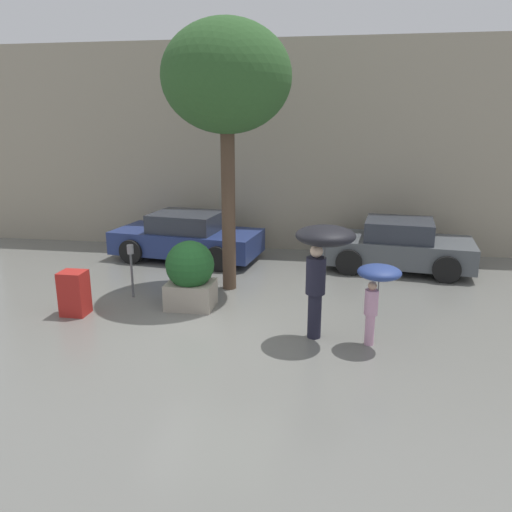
# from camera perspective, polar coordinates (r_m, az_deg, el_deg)

# --- Properties ---
(ground_plane) EXTENTS (40.00, 40.00, 0.00)m
(ground_plane) POSITION_cam_1_polar(r_m,az_deg,el_deg) (9.40, -5.05, -8.59)
(ground_plane) COLOR slate
(building_facade) EXTENTS (18.00, 0.30, 6.00)m
(building_facade) POSITION_cam_1_polar(r_m,az_deg,el_deg) (15.00, 0.83, 12.23)
(building_facade) COLOR #9E937F
(building_facade) RESTS_ON ground
(planter_box) EXTENTS (1.00, 1.00, 1.42)m
(planter_box) POSITION_cam_1_polar(r_m,az_deg,el_deg) (10.38, -7.53, -2.00)
(planter_box) COLOR #9E9384
(planter_box) RESTS_ON ground
(person_adult) EXTENTS (1.03, 1.03, 2.07)m
(person_adult) POSITION_cam_1_polar(r_m,az_deg,el_deg) (8.62, 7.61, 0.56)
(person_adult) COLOR #1E1E2D
(person_adult) RESTS_ON ground
(person_child) EXTENTS (0.74, 0.74, 1.45)m
(person_child) POSITION_cam_1_polar(r_m,az_deg,el_deg) (8.64, 13.68, -2.92)
(person_child) COLOR #D199B7
(person_child) RESTS_ON ground
(parked_car_near) EXTENTS (4.26, 2.45, 1.31)m
(parked_car_near) POSITION_cam_1_polar(r_m,az_deg,el_deg) (14.16, -7.88, 2.13)
(parked_car_near) COLOR navy
(parked_car_near) RESTS_ON ground
(parked_car_far) EXTENTS (3.94, 2.38, 1.31)m
(parked_car_far) POSITION_cam_1_polar(r_m,az_deg,el_deg) (13.58, 15.90, 1.10)
(parked_car_far) COLOR #4C5156
(parked_car_far) RESTS_ON ground
(street_tree) EXTENTS (2.76, 2.76, 5.84)m
(street_tree) POSITION_cam_1_polar(r_m,az_deg,el_deg) (11.11, -3.38, 19.47)
(street_tree) COLOR brown
(street_tree) RESTS_ON ground
(parking_meter) EXTENTS (0.14, 0.14, 1.18)m
(parking_meter) POSITION_cam_1_polar(r_m,az_deg,el_deg) (11.22, -14.11, -0.38)
(parking_meter) COLOR #595B60
(parking_meter) RESTS_ON ground
(newspaper_box) EXTENTS (0.50, 0.44, 0.90)m
(newspaper_box) POSITION_cam_1_polar(r_m,az_deg,el_deg) (10.64, -20.05, -4.01)
(newspaper_box) COLOR #B2231E
(newspaper_box) RESTS_ON ground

